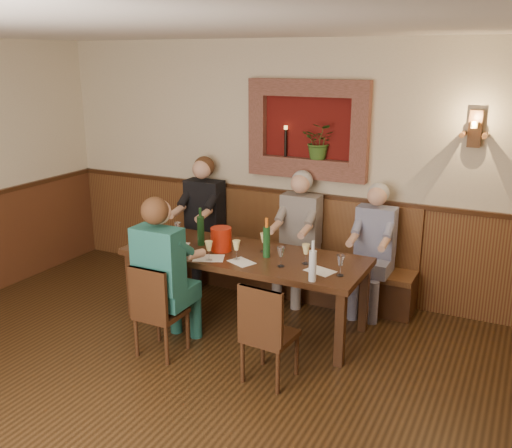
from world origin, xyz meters
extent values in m
plane|color=black|center=(0.00, 0.00, 0.00)|extent=(6.00, 6.00, 0.00)
cube|color=beige|center=(0.00, 3.00, 1.40)|extent=(6.00, 0.04, 2.80)
cube|color=silver|center=(0.00, 0.00, 2.80)|extent=(6.00, 6.00, 0.04)
cube|color=#4E2616|center=(0.00, 2.98, 0.55)|extent=(6.00, 0.04, 1.10)
cube|color=#381E0F|center=(0.00, 2.98, 1.12)|extent=(6.02, 0.06, 0.05)
cube|color=#540F0C|center=(0.20, 2.98, 1.85)|extent=(1.00, 0.02, 0.70)
cube|color=brown|center=(0.20, 2.94, 2.29)|extent=(1.36, 0.12, 0.18)
cube|color=brown|center=(0.20, 2.94, 1.41)|extent=(1.36, 0.12, 0.18)
cube|color=brown|center=(-0.39, 2.94, 1.85)|extent=(0.18, 0.12, 0.70)
cube|color=brown|center=(0.79, 2.94, 1.85)|extent=(0.18, 0.12, 0.70)
cube|color=brown|center=(0.20, 2.94, 1.52)|extent=(1.00, 0.14, 0.04)
imported|color=#33581E|center=(0.35, 2.94, 1.74)|extent=(0.35, 0.30, 0.39)
cylinder|color=black|center=(-0.05, 2.94, 1.69)|extent=(0.03, 0.03, 0.30)
cylinder|color=#FFBF59|center=(-0.05, 2.94, 1.86)|extent=(0.04, 0.04, 0.04)
cube|color=#4E2616|center=(1.90, 2.95, 1.95)|extent=(0.12, 0.08, 0.35)
cylinder|color=#4E2616|center=(1.80, 2.88, 1.90)|extent=(0.05, 0.18, 0.05)
cylinder|color=#4E2616|center=(2.00, 2.88, 1.90)|extent=(0.05, 0.18, 0.05)
cylinder|color=#FFBF59|center=(1.90, 2.82, 2.00)|extent=(0.06, 0.06, 0.06)
cube|color=#34190F|center=(0.00, 1.85, 0.72)|extent=(2.40, 0.90, 0.06)
cube|color=#34190F|center=(-1.12, 1.48, 0.34)|extent=(0.08, 0.08, 0.69)
cube|color=#34190F|center=(1.12, 1.48, 0.34)|extent=(0.08, 0.08, 0.69)
cube|color=#34190F|center=(-1.12, 2.22, 0.34)|extent=(0.08, 0.08, 0.69)
cube|color=#34190F|center=(1.12, 2.22, 0.34)|extent=(0.08, 0.08, 0.69)
cube|color=#381E0F|center=(0.00, 2.76, 0.20)|extent=(3.00, 0.40, 0.40)
cube|color=#4E2616|center=(0.00, 2.76, 0.42)|extent=(3.00, 0.45, 0.06)
cube|color=#4E2616|center=(0.00, 2.95, 0.78)|extent=(3.00, 0.06, 0.66)
cube|color=#34190F|center=(-0.40, 0.98, 0.18)|extent=(0.37, 0.37, 0.37)
cube|color=#34190F|center=(-0.40, 0.98, 0.39)|extent=(0.39, 0.39, 0.05)
cube|color=#34190F|center=(-0.40, 0.81, 0.64)|extent=(0.38, 0.04, 0.46)
cube|color=#34190F|center=(0.67, 1.02, 0.18)|extent=(0.40, 0.40, 0.37)
cube|color=#34190F|center=(0.67, 1.02, 0.39)|extent=(0.42, 0.42, 0.05)
cube|color=#34190F|center=(0.65, 0.84, 0.65)|extent=(0.39, 0.07, 0.46)
cube|color=black|center=(-1.02, 2.60, 0.23)|extent=(0.45, 0.47, 0.45)
cube|color=black|center=(-1.02, 2.78, 0.91)|extent=(0.45, 0.24, 0.59)
sphere|color=#D8A384|center=(-1.02, 2.74, 1.35)|extent=(0.22, 0.22, 0.22)
sphere|color=#4C2D19|center=(-1.02, 2.79, 1.37)|extent=(0.25, 0.25, 0.25)
cube|color=#625C5A|center=(0.22, 2.61, 0.23)|extent=(0.42, 0.44, 0.45)
cube|color=#625C5A|center=(0.22, 2.78, 0.89)|extent=(0.42, 0.22, 0.55)
sphere|color=#D8A384|center=(0.22, 2.74, 1.30)|extent=(0.21, 0.21, 0.21)
sphere|color=#B2B2B2|center=(0.22, 2.79, 1.32)|extent=(0.23, 0.23, 0.23)
cube|color=navy|center=(1.06, 2.62, 0.23)|extent=(0.40, 0.42, 0.45)
cube|color=navy|center=(1.06, 2.78, 0.86)|extent=(0.40, 0.21, 0.52)
sphere|color=#D8A384|center=(1.06, 2.74, 1.25)|extent=(0.20, 0.20, 0.20)
sphere|color=#B2B2B2|center=(1.06, 2.79, 1.27)|extent=(0.22, 0.22, 0.22)
cube|color=#194658|center=(-0.40, 1.16, 0.23)|extent=(0.44, 0.46, 0.45)
cube|color=#194658|center=(-0.40, 0.98, 0.90)|extent=(0.44, 0.23, 0.57)
sphere|color=#D8A384|center=(-0.40, 1.02, 1.33)|extent=(0.22, 0.22, 0.22)
sphere|color=#4C2D19|center=(-0.40, 0.97, 1.35)|extent=(0.24, 0.24, 0.24)
cylinder|color=#B41F0B|center=(-0.25, 1.83, 0.87)|extent=(0.23, 0.23, 0.24)
cylinder|color=#19471E|center=(0.24, 1.85, 0.90)|extent=(0.07, 0.07, 0.30)
cylinder|color=orange|center=(0.24, 1.85, 1.09)|extent=(0.03, 0.03, 0.09)
cylinder|color=#19471E|center=(-0.52, 1.88, 0.90)|extent=(0.09, 0.09, 0.30)
cylinder|color=#19471E|center=(-0.52, 1.88, 1.10)|extent=(0.04, 0.04, 0.09)
cylinder|color=silver|center=(0.85, 1.47, 0.89)|extent=(0.08, 0.08, 0.27)
cylinder|color=silver|center=(0.85, 1.47, 1.07)|extent=(0.03, 0.03, 0.09)
cube|color=white|center=(-0.76, 1.73, 0.75)|extent=(0.37, 0.31, 0.00)
cube|color=white|center=(0.09, 1.61, 0.75)|extent=(0.29, 0.26, 0.00)
cube|color=white|center=(0.83, 1.72, 0.75)|extent=(0.30, 0.25, 0.00)
cube|color=white|center=(-0.24, 1.57, 0.75)|extent=(0.35, 0.31, 0.00)
camera|label=1|loc=(2.45, -2.84, 2.60)|focal=40.00mm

